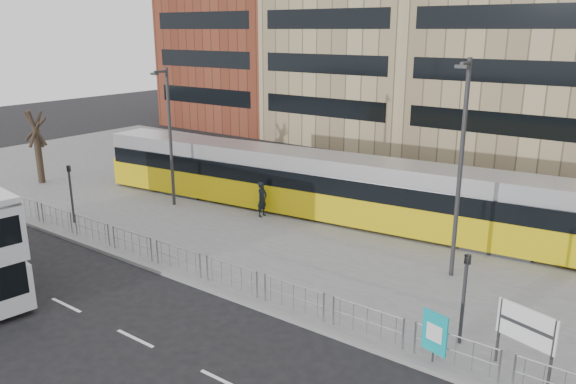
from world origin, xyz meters
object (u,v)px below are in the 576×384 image
Objects in this scene: lamp_post_east at (460,163)px; ad_panel at (435,333)px; pedestrian at (262,199)px; traffic_light_west at (70,186)px; station_sign at (526,329)px; tram at (323,185)px; lamp_post_west at (169,132)px; traffic_light_east at (464,287)px; bare_tree at (33,107)px.

ad_panel is at bearing -73.86° from lamp_post_east.
traffic_light_west is (-7.38, -6.71, 1.01)m from pedestrian.
station_sign is 1.28× the size of ad_panel.
tram reaches higher than station_sign.
lamp_post_west is (-8.05, -3.53, 2.58)m from tram.
lamp_post_east is at bearing 138.12° from traffic_light_east.
lamp_post_east reaches higher than station_sign.
tram is 9.38× the size of traffic_light_east.
pedestrian is 0.22× the size of lamp_post_east.
lamp_post_east is at bearing 144.01° from station_sign.
tram is 9.38× the size of traffic_light_west.
traffic_light_east is at bearing -43.88° from tram.
tram is 19.83m from bare_tree.
lamp_post_west is at bearing 100.72° from pedestrian.
lamp_post_west is at bearing -179.75° from lamp_post_east.
ad_panel is at bearing -8.84° from bare_tree.
traffic_light_east is at bearing -179.62° from station_sign.
bare_tree is at bearing 141.46° from traffic_light_west.
bare_tree is (-29.25, 4.55, 4.02)m from ad_panel.
lamp_post_east is (8.57, -3.46, 3.08)m from tram.
traffic_light_east reaches higher than ad_panel.
station_sign reaches higher than ad_panel.
lamp_post_east reaches higher than traffic_light_west.
traffic_light_east reaches higher than station_sign.
bare_tree reaches higher than traffic_light_west.
tram is at bearing 158.05° from lamp_post_east.
pedestrian is 11.86m from lamp_post_east.
lamp_post_west reaches higher than traffic_light_west.
bare_tree is at bearing -170.53° from lamp_post_west.
traffic_light_west reaches higher than pedestrian.
bare_tree is at bearing -170.24° from tram.
bare_tree is at bearing -161.42° from traffic_light_east.
tram reaches higher than traffic_light_east.
traffic_light_west is 9.99m from bare_tree.
traffic_light_west is 1.00× the size of traffic_light_east.
traffic_light_east is at bearing -119.35° from pedestrian.
ad_panel is (-2.36, -0.96, -0.50)m from station_sign.
bare_tree is (-8.87, 3.46, 3.03)m from traffic_light_west.
station_sign is at bearing -17.58° from traffic_light_west.
bare_tree is (-10.77, -1.80, 0.71)m from lamp_post_west.
lamp_post_east is 1.28× the size of bare_tree.
lamp_post_west reaches higher than tram.
ad_panel is at bearing -141.50° from station_sign.
station_sign is 7.65m from lamp_post_east.
traffic_light_east is 0.35× the size of lamp_post_east.
station_sign reaches higher than pedestrian.
pedestrian is at bearing 163.58° from ad_panel.
lamp_post_west reaches higher than traffic_light_east.
tram is at bearing 151.12° from ad_panel.
pedestrian is 0.28× the size of bare_tree.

